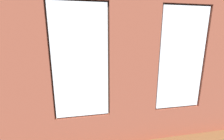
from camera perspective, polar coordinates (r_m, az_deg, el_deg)
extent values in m
cube|color=brown|center=(6.00, -0.46, -10.02)|extent=(6.58, 5.99, 0.10)
cube|color=brown|center=(3.03, 8.21, 2.06)|extent=(1.00, 0.16, 3.48)
cube|color=brown|center=(3.16, -34.95, 0.23)|extent=(1.42, 0.16, 3.48)
cube|color=brown|center=(3.98, 22.54, -17.43)|extent=(1.07, 0.16, 0.72)
cube|color=white|center=(3.46, 25.00, 3.52)|extent=(1.01, 0.03, 2.13)
cube|color=#38281E|center=(3.51, 24.44, 3.69)|extent=(1.07, 0.04, 2.19)
cube|color=brown|center=(3.43, -10.63, -21.87)|extent=(1.07, 0.16, 0.72)
cube|color=white|center=(2.82, -11.87, 2.54)|extent=(1.01, 0.03, 2.13)
cube|color=#38281E|center=(2.88, -11.85, 2.76)|extent=(1.07, 0.04, 2.19)
cube|color=tan|center=(3.48, 7.08, -14.87)|extent=(3.35, 0.24, 0.06)
cube|color=black|center=(3.06, 8.03, 13.31)|extent=(0.50, 0.03, 0.65)
cube|color=orange|center=(3.08, 7.94, 13.32)|extent=(0.44, 0.01, 0.59)
cube|color=silver|center=(5.62, -31.25, 5.39)|extent=(0.10, 4.99, 3.48)
cube|color=black|center=(4.10, -7.07, -17.81)|extent=(1.82, 0.85, 0.42)
cube|color=black|center=(3.62, -6.91, -15.01)|extent=(1.82, 0.24, 0.38)
cube|color=black|center=(4.07, 4.45, -13.06)|extent=(0.22, 0.85, 0.24)
cube|color=black|center=(4.00, -19.11, -14.28)|extent=(0.22, 0.85, 0.24)
cube|color=black|center=(4.04, -2.17, -13.88)|extent=(0.64, 0.65, 0.12)
cube|color=black|center=(4.01, -12.32, -14.42)|extent=(0.64, 0.65, 0.12)
cube|color=black|center=(6.70, 18.79, -5.86)|extent=(0.96, 1.91, 0.42)
cube|color=black|center=(6.73, 21.53, -2.43)|extent=(0.35, 1.87, 0.38)
cube|color=black|center=(7.32, 16.20, -1.53)|extent=(0.86, 0.27, 0.24)
cube|color=black|center=(5.92, 22.45, -5.51)|extent=(0.86, 0.27, 0.24)
cube|color=black|center=(6.91, 17.38, -2.83)|extent=(0.68, 0.69, 0.12)
cube|color=black|center=(6.30, 20.04, -4.58)|extent=(0.68, 0.69, 0.12)
cube|color=tan|center=(5.96, -1.54, -5.55)|extent=(1.38, 0.84, 0.04)
cube|color=tan|center=(6.48, 3.52, -5.97)|extent=(0.07, 0.07, 0.38)
cube|color=tan|center=(6.31, -7.77, -6.62)|extent=(0.07, 0.07, 0.38)
cube|color=tan|center=(5.83, 5.24, -8.24)|extent=(0.07, 0.07, 0.38)
cube|color=tan|center=(5.64, -7.38, -9.07)|extent=(0.07, 0.07, 0.38)
cylinder|color=#33567F|center=(6.14, 1.75, -4.26)|extent=(0.09, 0.09, 0.11)
cylinder|color=#B7333D|center=(5.83, -0.34, -5.22)|extent=(0.08, 0.08, 0.10)
cylinder|color=beige|center=(5.77, -5.44, -5.51)|extent=(0.14, 0.14, 0.10)
sphere|color=#3D8E42|center=(5.73, -5.47, -4.29)|extent=(0.17, 0.17, 0.17)
cube|color=black|center=(5.95, -1.55, -5.27)|extent=(0.07, 0.18, 0.02)
cube|color=#59595B|center=(6.02, -3.34, -5.05)|extent=(0.08, 0.18, 0.02)
cube|color=black|center=(5.92, -26.57, -8.66)|extent=(0.93, 0.42, 0.50)
cube|color=black|center=(5.83, -26.85, -6.13)|extent=(0.49, 0.20, 0.05)
cube|color=black|center=(5.82, -26.91, -5.62)|extent=(0.06, 0.04, 0.06)
cube|color=black|center=(5.72, -27.28, -2.18)|extent=(1.12, 0.04, 0.66)
cube|color=black|center=(5.74, -27.22, -2.13)|extent=(1.07, 0.01, 0.61)
cylinder|color=olive|center=(7.54, -6.98, -3.67)|extent=(0.49, 0.49, 0.28)
ellipsoid|color=silver|center=(7.45, -7.05, -1.24)|extent=(1.08, 1.08, 0.43)
ellipsoid|color=navy|center=(7.42, -7.70, -0.46)|extent=(0.44, 0.44, 0.18)
cylinder|color=#47423D|center=(7.29, 6.77, -4.81)|extent=(0.13, 0.13, 0.15)
cylinder|color=brown|center=(7.25, 6.80, -3.69)|extent=(0.02, 0.02, 0.15)
ellipsoid|color=#3D8E42|center=(7.20, 6.84, -2.38)|extent=(0.29, 0.29, 0.19)
cylinder|color=brown|center=(5.00, -23.11, -13.31)|extent=(0.28, 0.28, 0.35)
cylinder|color=brown|center=(4.88, -23.43, -10.08)|extent=(0.05, 0.05, 0.26)
cone|color=#337F38|center=(4.84, -26.20, -6.58)|extent=(0.55, 0.21, 0.49)
cone|color=#337F38|center=(4.59, -24.85, -7.45)|extent=(0.26, 0.55, 0.49)
cone|color=#337F38|center=(4.73, -21.23, -6.55)|extent=(0.54, 0.17, 0.49)
cone|color=#337F38|center=(4.93, -22.94, -5.65)|extent=(0.25, 0.53, 0.52)
cylinder|color=brown|center=(8.45, 13.59, -2.05)|extent=(0.30, 0.30, 0.29)
cylinder|color=brown|center=(8.40, 13.67, -0.66)|extent=(0.04, 0.04, 0.13)
ellipsoid|color=#3D8E42|center=(8.34, 13.78, 1.21)|extent=(0.70, 0.70, 0.43)
cylinder|color=beige|center=(5.25, 32.30, -13.04)|extent=(0.33, 0.33, 0.35)
cylinder|color=brown|center=(5.08, 32.92, -8.47)|extent=(0.06, 0.06, 0.54)
cone|color=#337F38|center=(4.80, 32.12, -4.23)|extent=(0.47, 0.18, 0.38)
cone|color=#337F38|center=(4.80, 34.23, -4.04)|extent=(0.26, 0.41, 0.44)
cone|color=#337F38|center=(4.96, 35.66, -4.02)|extent=(0.38, 0.39, 0.41)
cone|color=#337F38|center=(5.14, 34.13, -3.38)|extent=(0.44, 0.32, 0.40)
cone|color=#337F38|center=(5.00, 32.29, -2.93)|extent=(0.21, 0.37, 0.47)
cylinder|color=#9E5638|center=(4.41, 11.71, -16.72)|extent=(0.28, 0.28, 0.27)
cylinder|color=brown|center=(4.27, 11.90, -13.17)|extent=(0.05, 0.05, 0.33)
cone|color=#286B2D|center=(3.99, 8.57, -8.58)|extent=(0.69, 0.24, 0.62)
cone|color=#286B2D|center=(3.87, 10.76, -9.21)|extent=(0.58, 0.61, 0.63)
cone|color=#286B2D|center=(3.89, 14.55, -9.85)|extent=(0.30, 0.72, 0.58)
cone|color=#286B2D|center=(4.06, 15.21, -7.60)|extent=(0.58, 0.46, 0.70)
cone|color=#286B2D|center=(4.32, 14.85, -7.36)|extent=(0.71, 0.45, 0.59)
cone|color=#286B2D|center=(4.29, 11.46, -6.34)|extent=(0.26, 0.61, 0.70)
cone|color=#286B2D|center=(4.20, 9.63, -6.68)|extent=(0.49, 0.58, 0.70)
cylinder|color=#9E5638|center=(7.81, -20.33, -3.80)|extent=(0.25, 0.25, 0.28)
cylinder|color=brown|center=(7.70, -20.59, -0.75)|extent=(0.05, 0.05, 0.57)
cone|color=#3D8E42|center=(7.65, -22.32, 3.35)|extent=(0.48, 0.15, 0.63)
cone|color=#3D8E42|center=(7.40, -21.83, 2.78)|extent=(0.30, 0.56, 0.56)
cone|color=#3D8E42|center=(7.39, -19.71, 2.72)|extent=(0.50, 0.51, 0.51)
cone|color=#3D8E42|center=(7.74, -19.12, 3.11)|extent=(0.54, 0.48, 0.49)
cone|color=#3D8E42|center=(7.80, -21.05, 3.57)|extent=(0.23, 0.51, 0.61)
cylinder|color=beige|center=(7.76, 11.52, -3.67)|extent=(0.21, 0.21, 0.20)
cylinder|color=brown|center=(7.72, 11.57, -2.64)|extent=(0.03, 0.03, 0.09)
ellipsoid|color=#337F38|center=(7.66, 11.66, -0.75)|extent=(0.49, 0.49, 0.43)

